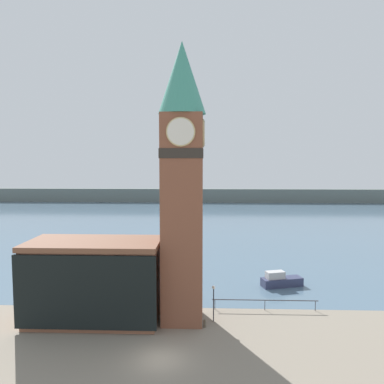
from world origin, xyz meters
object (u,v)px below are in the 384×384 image
Objects in this scene: mooring_bollard_near at (205,323)px; lamp_post at (214,296)px; clock_tower at (182,176)px; pier_building at (94,281)px; boat_near at (280,281)px.

mooring_bollard_near is 0.21× the size of lamp_post.
mooring_bollard_near is at bearing -121.90° from lamp_post.
clock_tower is 2.06× the size of pier_building.
clock_tower is 20.53m from boat_near.
boat_near is 7.18× the size of mooring_bollard_near.
lamp_post is (-8.54, -10.44, 1.78)m from boat_near.
lamp_post is at bearing 58.10° from mooring_bollard_near.
clock_tower is 13.35m from pier_building.
mooring_bollard_near is (10.76, -1.17, -3.55)m from pier_building.
boat_near is at bearing 27.84° from pier_building.
clock_tower is 4.99× the size of boat_near.
pier_building is 3.65× the size of lamp_post.
lamp_post is (0.85, 1.37, 2.10)m from mooring_bollard_near.
mooring_bollard_near is at bearing -34.26° from clock_tower.
clock_tower is at bearing 145.74° from mooring_bollard_near.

